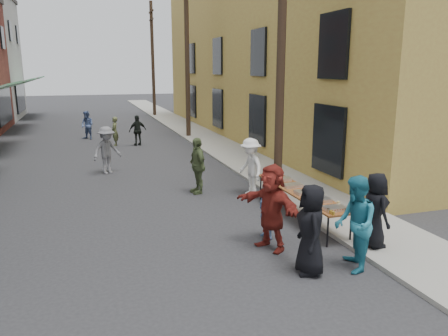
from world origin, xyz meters
TOP-DOWN VIEW (x-y plane):
  - ground at (0.00, 0.00)m, footprint 120.00×120.00m
  - sidewalk at (5.00, 15.00)m, footprint 2.20×60.00m
  - building_ochre at (11.10, 14.00)m, footprint 10.00×28.00m
  - utility_pole_near at (4.30, 3.00)m, footprint 0.26×0.26m
  - utility_pole_mid at (4.30, 15.00)m, footprint 0.26×0.26m
  - utility_pole_far at (4.30, 27.00)m, footprint 0.26×0.26m
  - serving_table at (3.80, 0.59)m, footprint 0.70×4.00m
  - catering_tray_sausage at (3.80, -1.06)m, footprint 0.50×0.33m
  - catering_tray_foil_b at (3.80, -0.41)m, footprint 0.50×0.33m
  - catering_tray_buns at (3.80, 0.29)m, footprint 0.50×0.33m
  - catering_tray_foil_d at (3.80, 0.99)m, footprint 0.50×0.33m
  - catering_tray_buns_end at (3.80, 1.69)m, footprint 0.50×0.33m
  - condiment_jar_a at (3.58, -1.36)m, footprint 0.07×0.07m
  - condiment_jar_b at (3.58, -1.26)m, footprint 0.07×0.07m
  - condiment_jar_c at (3.58, -1.16)m, footprint 0.07×0.07m
  - cup_stack at (4.00, -1.31)m, footprint 0.08×0.08m
  - guest_front_a at (2.54, -2.26)m, footprint 0.74×0.96m
  - guest_front_b at (2.47, -0.38)m, footprint 0.41×0.60m
  - guest_front_c at (3.40, -2.40)m, footprint 0.99×1.10m
  - guest_front_d at (3.40, 3.04)m, footprint 0.81×1.22m
  - guest_front_e at (1.90, 3.74)m, footprint 0.56×1.08m
  - guest_queue_back at (2.31, -0.97)m, footprint 1.17×1.82m
  - server at (4.35, -1.73)m, footprint 0.56×0.81m
  - passerby_left at (-0.62, 7.32)m, footprint 1.31×1.13m
  - passerby_mid at (1.22, 13.09)m, footprint 0.96×0.58m
  - passerby_right at (0.11, 13.40)m, footprint 0.40×0.56m
  - passerby_far at (-1.17, 16.01)m, footprint 0.95×0.95m

SIDE VIEW (x-z plane):
  - ground at x=0.00m, z-range 0.00..0.00m
  - sidewalk at x=5.00m, z-range 0.00..0.10m
  - serving_table at x=3.80m, z-range 0.34..1.09m
  - passerby_right at x=0.11m, z-range 0.00..1.46m
  - passerby_mid at x=1.22m, z-range 0.00..1.54m
  - passerby_far at x=-1.17m, z-range 0.00..1.56m
  - guest_front_b at x=2.47m, z-range 0.00..1.57m
  - catering_tray_sausage at x=3.80m, z-range 0.75..0.83m
  - catering_tray_foil_b at x=3.80m, z-range 0.75..0.83m
  - catering_tray_buns at x=3.80m, z-range 0.75..0.83m
  - catering_tray_foil_d at x=3.80m, z-range 0.75..0.83m
  - catering_tray_buns_end at x=3.80m, z-range 0.75..0.83m
  - condiment_jar_a at x=3.58m, z-range 0.75..0.83m
  - condiment_jar_b at x=3.58m, z-range 0.75..0.83m
  - condiment_jar_c at x=3.58m, z-range 0.75..0.83m
  - cup_stack at x=4.00m, z-range 0.75..0.87m
  - guest_front_a at x=2.54m, z-range 0.00..1.75m
  - passerby_left at x=-0.62m, z-range 0.00..1.75m
  - guest_front_e at x=1.90m, z-range 0.00..1.76m
  - guest_front_d at x=3.40m, z-range 0.00..1.77m
  - server at x=4.35m, z-range 0.10..1.71m
  - guest_front_c at x=3.40m, z-range 0.00..1.86m
  - guest_queue_back at x=2.31m, z-range 0.00..1.88m
  - utility_pole_near at x=4.30m, z-range 0.00..9.00m
  - utility_pole_mid at x=4.30m, z-range 0.00..9.00m
  - utility_pole_far at x=4.30m, z-range 0.00..9.00m
  - building_ochre at x=11.10m, z-range 0.00..10.00m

